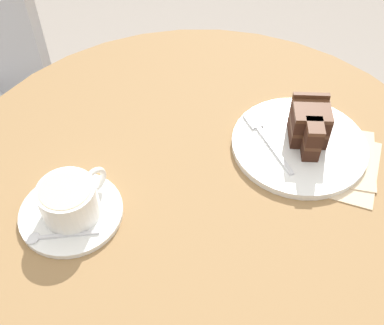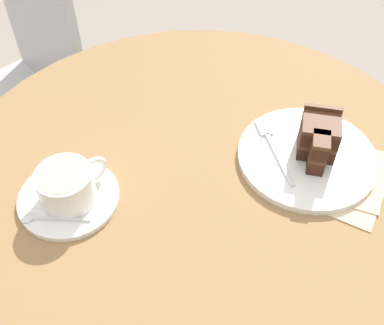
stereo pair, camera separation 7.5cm
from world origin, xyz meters
name	(u,v)px [view 1 (the left image)]	position (x,y,z in m)	size (l,w,h in m)	color
cafe_table	(202,222)	(0.00, 0.00, 0.64)	(0.88, 0.88, 0.75)	olive
saucer	(71,213)	(-0.18, 0.11, 0.76)	(0.16, 0.16, 0.01)	white
coffee_cup	(70,200)	(-0.18, 0.11, 0.79)	(0.12, 0.09, 0.06)	white
teaspoon	(53,236)	(-0.23, 0.10, 0.76)	(0.08, 0.08, 0.00)	silver
cake_plate	(299,145)	(0.16, -0.08, 0.76)	(0.23, 0.23, 0.01)	white
cake_slice	(310,125)	(0.18, -0.09, 0.80)	(0.10, 0.09, 0.07)	#381E14
fork	(264,135)	(0.14, -0.02, 0.77)	(0.09, 0.14, 0.00)	silver
napkin	(332,159)	(0.17, -0.14, 0.76)	(0.21, 0.20, 0.00)	beige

